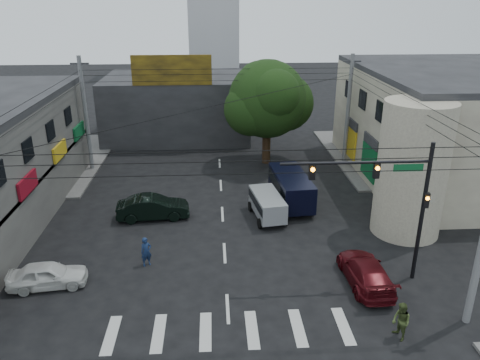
{
  "coord_description": "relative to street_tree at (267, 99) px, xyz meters",
  "views": [
    {
      "loc": [
        -0.48,
        -20.8,
        13.44
      ],
      "look_at": [
        0.98,
        4.0,
        3.58
      ],
      "focal_mm": 35.0,
      "sensor_mm": 36.0,
      "label": 1
    }
  ],
  "objects": [
    {
      "name": "silver_minivan",
      "position": [
        -1.13,
        -10.73,
        -4.66
      ],
      "size": [
        4.25,
        2.7,
        1.63
      ],
      "primitive_type": null,
      "rotation": [
        0.0,
        0.0,
        1.72
      ],
      "color": "#A9ABB1",
      "rests_on": "ground"
    },
    {
      "name": "traffic_gantry",
      "position": [
        3.82,
        -18.0,
        -0.64
      ],
      "size": [
        7.1,
        0.35,
        7.2
      ],
      "color": "black",
      "rests_on": "ground"
    },
    {
      "name": "billboard",
      "position": [
        -8.0,
        4.1,
        1.83
      ],
      "size": [
        7.0,
        0.3,
        2.6
      ],
      "primitive_type": "cube",
      "color": "olive",
      "rests_on": "building_far"
    },
    {
      "name": "street_tree",
      "position": [
        0.0,
        0.0,
        0.0
      ],
      "size": [
        6.4,
        6.4,
        8.7
      ],
      "color": "black",
      "rests_on": "ground"
    },
    {
      "name": "white_compact",
      "position": [
        -12.76,
        -17.68,
        -4.83
      ],
      "size": [
        2.46,
        4.14,
        1.28
      ],
      "primitive_type": "imported",
      "rotation": [
        0.0,
        0.0,
        1.7
      ],
      "color": "silver",
      "rests_on": "ground"
    },
    {
      "name": "corner_column",
      "position": [
        7.0,
        -13.0,
        -1.47
      ],
      "size": [
        4.0,
        4.0,
        8.0
      ],
      "primitive_type": "cylinder",
      "color": "gray",
      "rests_on": "ground"
    },
    {
      "name": "pedestrian_olive",
      "position": [
        3.11,
        -22.41,
        -4.62
      ],
      "size": [
        1.13,
        1.04,
        1.7
      ],
      "primitive_type": "imported",
      "rotation": [
        0.0,
        0.0,
        -1.32
      ],
      "color": "#384620",
      "rests_on": "ground"
    },
    {
      "name": "building_right",
      "position": [
        14.0,
        -4.0,
        -1.47
      ],
      "size": [
        14.0,
        18.0,
        8.0
      ],
      "primitive_type": "cube",
      "color": "gray",
      "rests_on": "ground"
    },
    {
      "name": "navy_van",
      "position": [
        0.72,
        -8.67,
        -4.4
      ],
      "size": [
        5.71,
        2.92,
        2.15
      ],
      "primitive_type": null,
      "rotation": [
        0.0,
        0.0,
        1.65
      ],
      "color": "black",
      "rests_on": "ground"
    },
    {
      "name": "sidewalk_far_right",
      "position": [
        14.0,
        1.0,
        -5.4
      ],
      "size": [
        16.0,
        16.0,
        0.15
      ],
      "primitive_type": "cube",
      "color": "#514F4C",
      "rests_on": "ground"
    },
    {
      "name": "maroon_sedan",
      "position": [
        2.91,
        -18.34,
        -4.8
      ],
      "size": [
        2.19,
        4.77,
        1.35
      ],
      "primitive_type": "imported",
      "rotation": [
        0.0,
        0.0,
        3.17
      ],
      "color": "#470A0F",
      "rests_on": "ground"
    },
    {
      "name": "traffic_officer",
      "position": [
        -8.16,
        -16.0,
        -4.66
      ],
      "size": [
        0.91,
        0.87,
        1.62
      ],
      "primitive_type": "imported",
      "rotation": [
        0.0,
        0.0,
        0.48
      ],
      "color": "#142448",
      "rests_on": "ground"
    },
    {
      "name": "building_far",
      "position": [
        -8.0,
        9.0,
        -2.47
      ],
      "size": [
        14.0,
        10.0,
        6.0
      ],
      "primitive_type": "cube",
      "color": "#232326",
      "rests_on": "ground"
    },
    {
      "name": "utility_pole_far_right",
      "position": [
        6.5,
        -1.0,
        -0.87
      ],
      "size": [
        0.32,
        0.32,
        9.2
      ],
      "primitive_type": "cylinder",
      "color": "#59595B",
      "rests_on": "ground"
    },
    {
      "name": "utility_pole_far_left",
      "position": [
        -14.5,
        -1.0,
        -0.87
      ],
      "size": [
        0.32,
        0.32,
        9.2
      ],
      "primitive_type": "cylinder",
      "color": "#59595B",
      "rests_on": "ground"
    },
    {
      "name": "dark_sedan",
      "position": [
        -8.45,
        -10.32,
        -4.72
      ],
      "size": [
        2.42,
        4.86,
        1.51
      ],
      "primitive_type": "imported",
      "rotation": [
        0.0,
        0.0,
        1.66
      ],
      "color": "black",
      "rests_on": "ground"
    },
    {
      "name": "ground",
      "position": [
        -4.0,
        -17.0,
        -5.47
      ],
      "size": [
        160.0,
        160.0,
        0.0
      ],
      "primitive_type": "plane",
      "color": "black",
      "rests_on": "ground"
    },
    {
      "name": "sidewalk_far_left",
      "position": [
        -22.0,
        1.0,
        -5.4
      ],
      "size": [
        16.0,
        16.0,
        0.15
      ],
      "primitive_type": "cube",
      "color": "#514F4C",
      "rests_on": "ground"
    }
  ]
}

